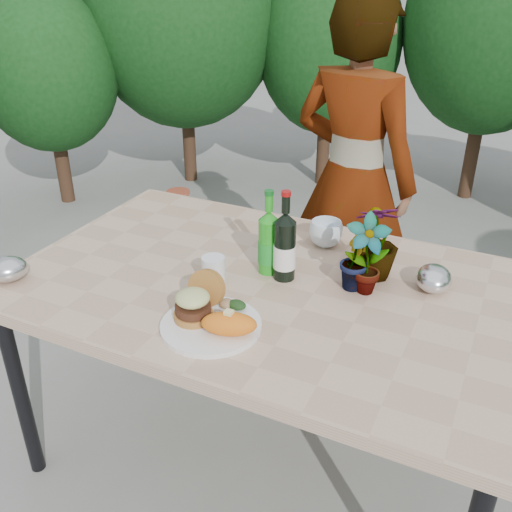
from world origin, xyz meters
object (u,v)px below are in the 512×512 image
at_px(dinner_plate, 211,325).
at_px(wine_bottle, 285,247).
at_px(person, 353,180).
at_px(patio_table, 267,297).

bearing_deg(dinner_plate, wine_bottle, 78.16).
relative_size(dinner_plate, person, 0.18).
xyz_separation_m(dinner_plate, person, (0.03, 1.18, 0.03)).
bearing_deg(wine_bottle, dinner_plate, -107.80).
height_order(wine_bottle, person, person).
height_order(patio_table, dinner_plate, dinner_plate).
height_order(dinner_plate, person, person).
relative_size(patio_table, person, 1.01).
bearing_deg(patio_table, person, 90.02).
bearing_deg(person, wine_bottle, 103.92).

